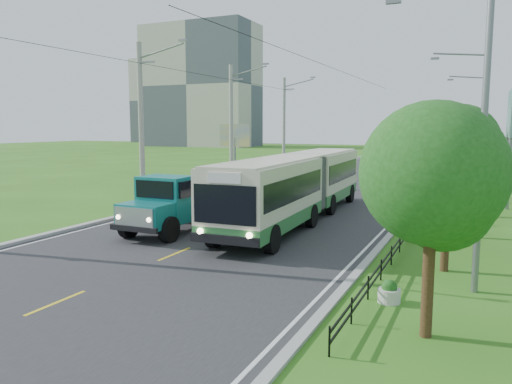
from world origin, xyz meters
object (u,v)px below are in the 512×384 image
Objects in this scene: planter_mid at (437,209)px; bus at (297,182)px; billboard_right at (510,121)px; tree_fourth at (464,152)px; planter_far at (447,192)px; tree_third at (460,149)px; tree_second at (451,170)px; tree_front at (436,182)px; pole_far at (284,125)px; planter_front at (389,293)px; tree_fifth at (468,144)px; dump_truck at (177,199)px; streetlight_far at (482,128)px; planter_near at (421,237)px; pole_near at (142,125)px; tree_back at (470,144)px; streetlight_mid at (481,128)px; streetlight_near at (478,130)px; pole_mid at (232,125)px; billboard_left at (235,139)px.

bus reaches higher than planter_mid.
planter_mid is 0.09× the size of billboard_right.
tree_fourth is 9.68m from bus.
bus is at bearing -116.93° from planter_far.
tree_third is 8.21m from bus.
billboard_right is at bearing 45.18° from bus.
tree_fourth is (0.00, 12.00, 0.07)m from tree_second.
billboard_right is (2.44, 23.86, 1.62)m from tree_front.
pole_far reaches higher than planter_front.
tree_fifth reaches higher than dump_truck.
planter_near is at bearing -95.30° from streetlight_far.
tree_fifth is 7.97m from streetlight_far.
planter_mid is (16.86, -19.00, -4.81)m from pole_far.
tree_front is at bearing -31.50° from dump_truck.
bus is at bearing -132.92° from billboard_right.
pole_near is 21.31m from tree_fifth.
tree_back is at bearing 90.00° from tree_fourth.
dump_truck is at bearing -118.36° from streetlight_far.
streetlight_near is at bearing -90.00° from streetlight_mid.
tree_back reaches higher than planter_near.
pole_mid reaches higher than dump_truck.
pole_mid reaches higher than planter_front.
planter_far is at bearing 61.18° from bus.
planter_near is at bearing -93.57° from tree_back.
planter_far is at bearing -106.88° from tree_back.
planter_mid is (-2.04, -14.00, -4.62)m from streetlight_far.
billboard_right is at bearing 78.36° from tree_third.
tree_back is 12.66m from planter_mid.
billboard_right is at bearing -10.40° from billboard_left.
planter_mid is 20.99m from billboard_left.
billboard_right is at bearing 58.34° from planter_mid.
planter_far is (0.00, 8.00, 0.00)m from planter_mid.
tree_second is 25.91m from streetlight_far.
pole_mid reaches higher than streetlight_far.
billboard_right is at bearing 84.15° from tree_front.
planter_far is at bearing 92.78° from tree_front.
planter_front is at bearing -135.60° from streetlight_near.
billboard_right is (2.44, -6.14, 1.69)m from tree_back.
dump_truck is (-12.26, -22.30, -2.11)m from tree_back.
tree_second reaches higher than planter_far.
tree_third is at bearing -97.64° from streetlight_mid.
billboard_left is at bearing -173.69° from tree_back.
tree_fourth is at bearing 169.85° from streetlight_mid.
pole_mid is at bearing 127.99° from bus.
tree_front is (18.12, -36.86, -1.37)m from pole_far.
planter_front is (16.86, -35.00, -4.81)m from pole_far.
tree_back is 28.37m from planter_front.
tree_front is 1.08× the size of billboard_left.
planter_mid is at bearing 98.30° from streetlight_near.
streetlight_mid reaches higher than tree_fourth.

